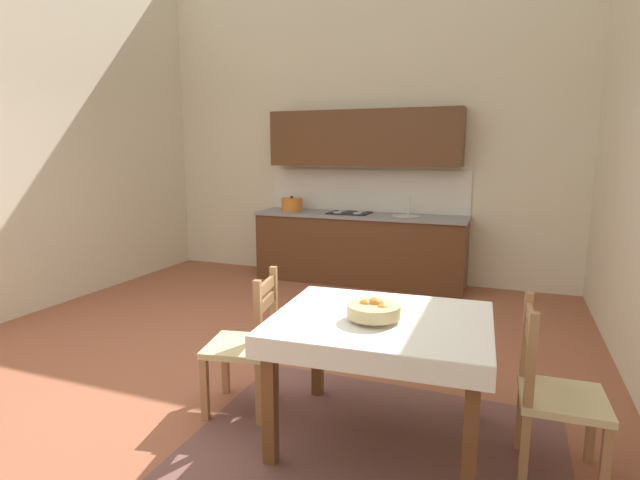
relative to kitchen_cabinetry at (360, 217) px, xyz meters
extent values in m
cube|color=#99563D|center=(-0.10, -3.00, -0.91)|extent=(6.13, 7.15, 0.10)
cube|color=beige|center=(-0.10, 0.33, 1.29)|extent=(6.13, 0.12, 4.29)
cube|color=brown|center=(1.15, -3.55, -0.85)|extent=(2.10, 1.60, 0.01)
cube|color=#56331C|center=(0.01, -0.04, -0.43)|extent=(2.68, 0.60, 0.86)
cube|color=gray|center=(0.01, -0.05, 0.02)|extent=(2.71, 0.63, 0.04)
cube|color=silver|center=(0.01, 0.26, 0.32)|extent=(2.68, 0.01, 0.55)
cube|color=#56331C|center=(0.01, 0.09, 0.99)|extent=(2.47, 0.34, 0.70)
cube|color=black|center=(0.01, -0.31, -0.81)|extent=(2.64, 0.02, 0.09)
cylinder|color=silver|center=(0.61, -0.04, 0.04)|extent=(0.34, 0.34, 0.02)
cylinder|color=silver|center=(0.61, 0.10, 0.15)|extent=(0.02, 0.02, 0.22)
cube|color=black|center=(-0.13, -0.04, 0.05)|extent=(0.52, 0.42, 0.01)
cylinder|color=silver|center=(-0.26, -0.14, 0.06)|extent=(0.11, 0.11, 0.01)
cylinder|color=silver|center=(0.00, -0.14, 0.06)|extent=(0.11, 0.11, 0.01)
cylinder|color=silver|center=(-0.26, 0.06, 0.06)|extent=(0.11, 0.11, 0.01)
cylinder|color=silver|center=(0.00, 0.06, 0.06)|extent=(0.11, 0.11, 0.01)
cylinder|color=orange|center=(-0.93, -0.06, 0.12)|extent=(0.28, 0.28, 0.15)
cylinder|color=orange|center=(-0.93, -0.06, 0.20)|extent=(0.29, 0.29, 0.02)
sphere|color=black|center=(-0.93, -0.06, 0.23)|extent=(0.04, 0.04, 0.04)
cube|color=brown|center=(1.15, -3.45, -0.12)|extent=(1.20, 1.01, 0.02)
cube|color=brown|center=(0.65, -3.89, -0.49)|extent=(0.07, 0.07, 0.73)
cube|color=brown|center=(1.69, -3.83, -0.49)|extent=(0.07, 0.07, 0.73)
cube|color=brown|center=(0.61, -3.07, -0.49)|extent=(0.07, 0.07, 0.73)
cube|color=brown|center=(1.64, -3.01, -0.49)|extent=(0.07, 0.07, 0.73)
cube|color=white|center=(1.15, -3.45, -0.10)|extent=(1.27, 1.07, 0.00)
cube|color=white|center=(1.18, -3.95, -0.17)|extent=(1.21, 0.07, 0.12)
cube|color=white|center=(1.12, -2.95, -0.17)|extent=(1.21, 0.07, 0.12)
cube|color=white|center=(0.54, -3.48, -0.17)|extent=(0.06, 1.00, 0.12)
cube|color=white|center=(1.75, -3.41, -0.17)|extent=(0.06, 1.00, 0.12)
cube|color=#D1BC89|center=(0.21, -3.42, -0.43)|extent=(0.49, 0.49, 0.04)
cube|color=#A3754C|center=(0.06, -3.63, -0.65)|extent=(0.05, 0.05, 0.41)
cube|color=#A3754C|center=(0.00, -3.28, -0.65)|extent=(0.05, 0.05, 0.41)
cube|color=#A3754C|center=(0.42, -3.57, -0.39)|extent=(0.05, 0.05, 0.93)
cube|color=#A3754C|center=(0.35, -3.21, -0.39)|extent=(0.05, 0.05, 0.93)
cube|color=#A3754C|center=(0.38, -3.39, -0.01)|extent=(0.08, 0.32, 0.07)
cube|color=#A3754C|center=(0.38, -3.39, -0.12)|extent=(0.08, 0.32, 0.07)
cube|color=#D1BC89|center=(2.11, -3.44, -0.43)|extent=(0.43, 0.43, 0.04)
cube|color=#A3754C|center=(2.28, -3.25, -0.65)|extent=(0.05, 0.05, 0.41)
cube|color=#A3754C|center=(2.30, -3.61, -0.65)|extent=(0.05, 0.05, 0.41)
cube|color=#A3754C|center=(1.92, -3.26, -0.39)|extent=(0.05, 0.05, 0.93)
cube|color=#A3754C|center=(1.94, -3.62, -0.39)|extent=(0.05, 0.05, 0.93)
cube|color=#A3754C|center=(1.93, -3.44, -0.01)|extent=(0.04, 0.32, 0.07)
cube|color=#A3754C|center=(1.93, -3.44, -0.12)|extent=(0.04, 0.32, 0.07)
cylinder|color=tan|center=(1.12, -3.52, -0.09)|extent=(0.17, 0.17, 0.02)
cylinder|color=tan|center=(1.12, -3.52, -0.04)|extent=(0.30, 0.30, 0.07)
sphere|color=orange|center=(1.07, -3.51, -0.03)|extent=(0.09, 0.09, 0.09)
sphere|color=orange|center=(1.18, -3.54, -0.04)|extent=(0.08, 0.08, 0.08)
sphere|color=orange|center=(1.12, -3.49, -0.03)|extent=(0.10, 0.10, 0.10)
camera|label=1|loc=(1.79, -6.10, 0.83)|focal=27.86mm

